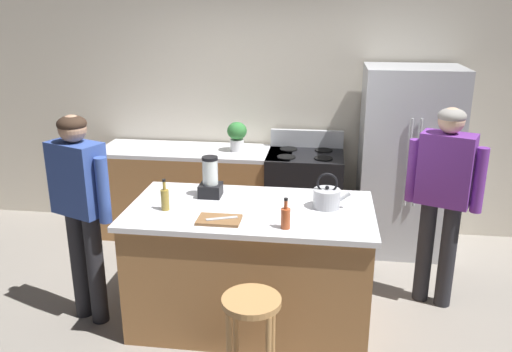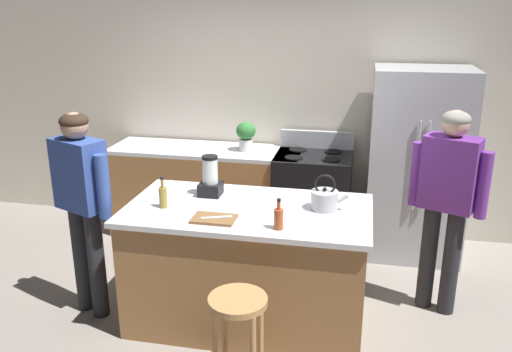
% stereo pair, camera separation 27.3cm
% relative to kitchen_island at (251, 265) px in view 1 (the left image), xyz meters
% --- Properties ---
extents(ground_plane, '(14.00, 14.00, 0.00)m').
position_rel_kitchen_island_xyz_m(ground_plane, '(0.00, 0.00, -0.48)').
color(ground_plane, gray).
extents(back_wall, '(8.00, 0.10, 2.70)m').
position_rel_kitchen_island_xyz_m(back_wall, '(0.00, 1.95, 0.87)').
color(back_wall, beige).
rests_on(back_wall, ground_plane).
extents(kitchen_island, '(1.81, 0.97, 0.95)m').
position_rel_kitchen_island_xyz_m(kitchen_island, '(0.00, 0.00, 0.00)').
color(kitchen_island, '#9E6B3D').
rests_on(kitchen_island, ground_plane).
extents(back_counter_run, '(2.00, 0.64, 0.95)m').
position_rel_kitchen_island_xyz_m(back_counter_run, '(-0.80, 1.55, -0.00)').
color(back_counter_run, '#9E6B3D').
rests_on(back_counter_run, ground_plane).
extents(refrigerator, '(0.90, 0.73, 1.83)m').
position_rel_kitchen_island_xyz_m(refrigerator, '(1.32, 1.50, 0.44)').
color(refrigerator, '#B7BABF').
rests_on(refrigerator, ground_plane).
extents(stove_range, '(0.76, 0.65, 1.13)m').
position_rel_kitchen_island_xyz_m(stove_range, '(0.34, 1.52, 0.01)').
color(stove_range, black).
rests_on(stove_range, ground_plane).
extents(person_by_island_left, '(0.58, 0.36, 1.64)m').
position_rel_kitchen_island_xyz_m(person_by_island_left, '(-1.26, -0.14, 0.52)').
color(person_by_island_left, '#26262B').
rests_on(person_by_island_left, ground_plane).
extents(person_by_sink_right, '(0.58, 0.36, 1.65)m').
position_rel_kitchen_island_xyz_m(person_by_sink_right, '(1.46, 0.47, 0.52)').
color(person_by_sink_right, '#26262B').
rests_on(person_by_sink_right, ground_plane).
extents(bar_stool, '(0.36, 0.36, 0.71)m').
position_rel_kitchen_island_xyz_m(bar_stool, '(0.13, -0.86, 0.07)').
color(bar_stool, '#B7844C').
rests_on(bar_stool, ground_plane).
extents(potted_plant, '(0.20, 0.20, 0.30)m').
position_rel_kitchen_island_xyz_m(potted_plant, '(-0.36, 1.55, 0.65)').
color(potted_plant, silver).
rests_on(potted_plant, back_counter_run).
extents(blender_appliance, '(0.17, 0.17, 0.32)m').
position_rel_kitchen_island_xyz_m(blender_appliance, '(-0.34, 0.20, 0.61)').
color(blender_appliance, black).
rests_on(blender_appliance, kitchen_island).
extents(bottle_cooking_sauce, '(0.06, 0.06, 0.22)m').
position_rel_kitchen_island_xyz_m(bottle_cooking_sauce, '(0.29, -0.34, 0.55)').
color(bottle_cooking_sauce, '#B24C26').
rests_on(bottle_cooking_sauce, kitchen_island).
extents(bottle_vinegar, '(0.06, 0.06, 0.24)m').
position_rel_kitchen_island_xyz_m(bottle_vinegar, '(-0.61, -0.12, 0.56)').
color(bottle_vinegar, olive).
rests_on(bottle_vinegar, kitchen_island).
extents(tea_kettle, '(0.28, 0.20, 0.27)m').
position_rel_kitchen_island_xyz_m(tea_kettle, '(0.56, 0.09, 0.55)').
color(tea_kettle, '#B7BABF').
rests_on(tea_kettle, kitchen_island).
extents(cutting_board, '(0.30, 0.20, 0.02)m').
position_rel_kitchen_island_xyz_m(cutting_board, '(-0.18, -0.28, 0.48)').
color(cutting_board, brown).
rests_on(cutting_board, kitchen_island).
extents(chef_knife, '(0.22, 0.11, 0.01)m').
position_rel_kitchen_island_xyz_m(chef_knife, '(-0.16, -0.28, 0.50)').
color(chef_knife, '#B7BABF').
rests_on(chef_knife, cutting_board).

